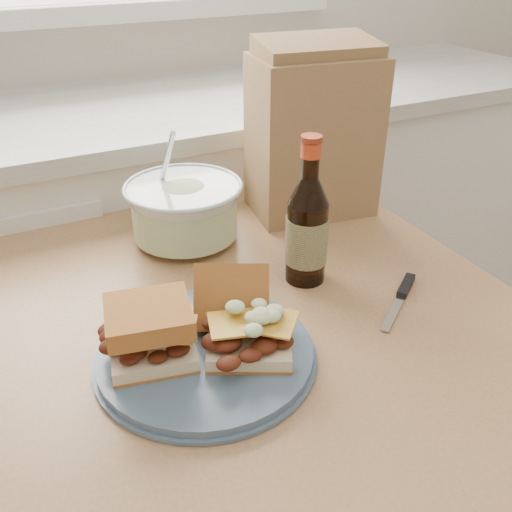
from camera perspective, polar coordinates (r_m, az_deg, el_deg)
name	(u,v)px	position (r m, az deg, el deg)	size (l,w,h in m)	color
cabinet_run	(168,256)	(1.73, -8.83, -0.05)	(2.50, 0.64, 0.94)	white
dining_table	(225,371)	(0.99, -3.15, -11.39)	(0.96, 0.96, 0.80)	tan
plate	(206,354)	(0.83, -5.07, -9.74)	(0.31, 0.31, 0.02)	#485E74
sandwich_left	(150,332)	(0.79, -10.53, -7.49)	(0.13, 0.12, 0.08)	beige
sandwich_right	(243,321)	(0.81, -1.27, -6.53)	(0.15, 0.20, 0.10)	beige
coleslaw_bowl	(185,213)	(1.11, -7.12, 4.28)	(0.23, 0.23, 0.23)	silver
beer_bottle	(307,229)	(0.96, 5.12, 2.71)	(0.07, 0.07, 0.26)	black
knife	(403,292)	(0.99, 14.48, -3.52)	(0.15, 0.11, 0.01)	silver
paper_bag	(313,137)	(1.20, 5.71, 11.75)	(0.25, 0.16, 0.32)	#9D7C4C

